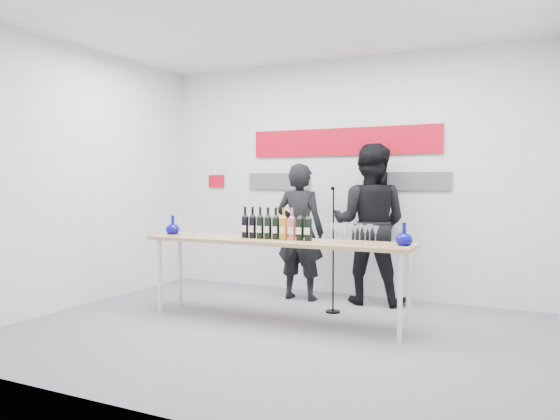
{
  "coord_description": "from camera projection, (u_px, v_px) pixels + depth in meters",
  "views": [
    {
      "loc": [
        2.37,
        -4.62,
        1.45
      ],
      "look_at": [
        -0.14,
        0.46,
        1.15
      ],
      "focal_mm": 35.0,
      "sensor_mm": 36.0,
      "label": 1
    }
  ],
  "objects": [
    {
      "name": "tasting_table",
      "position": [
        276.0,
        246.0,
        5.6
      ],
      "size": [
        2.85,
        0.64,
        0.85
      ],
      "rotation": [
        0.0,
        0.0,
        0.03
      ],
      "color": "tan",
      "rests_on": "ground"
    },
    {
      "name": "ground",
      "position": [
        272.0,
        332.0,
        5.26
      ],
      "size": [
        5.0,
        5.0,
        0.0
      ],
      "primitive_type": "plane",
      "color": "slate",
      "rests_on": "ground"
    },
    {
      "name": "back_wall",
      "position": [
        343.0,
        177.0,
        6.97
      ],
      "size": [
        5.0,
        0.04,
        3.0
      ],
      "primitive_type": "cube",
      "color": "silver",
      "rests_on": "ground"
    },
    {
      "name": "decanter_right",
      "position": [
        404.0,
        234.0,
        5.08
      ],
      "size": [
        0.16,
        0.16,
        0.21
      ],
      "primitive_type": null,
      "color": "#070786",
      "rests_on": "tasting_table"
    },
    {
      "name": "wine_bottles",
      "position": [
        276.0,
        223.0,
        5.62
      ],
      "size": [
        0.8,
        0.1,
        0.33
      ],
      "rotation": [
        0.0,
        0.0,
        0.03
      ],
      "color": "black",
      "rests_on": "tasting_table"
    },
    {
      "name": "decanter_left",
      "position": [
        173.0,
        225.0,
        6.17
      ],
      "size": [
        0.16,
        0.16,
        0.21
      ],
      "primitive_type": null,
      "color": "#070786",
      "rests_on": "tasting_table"
    },
    {
      "name": "glasses_left",
      "position": [
        192.0,
        227.0,
        6.0
      ],
      "size": [
        0.37,
        0.23,
        0.18
      ],
      "color": "silver",
      "rests_on": "tasting_table"
    },
    {
      "name": "glasses_right",
      "position": [
        350.0,
        234.0,
        5.25
      ],
      "size": [
        0.57,
        0.23,
        0.18
      ],
      "color": "silver",
      "rests_on": "tasting_table"
    },
    {
      "name": "signage",
      "position": [
        338.0,
        153.0,
        6.95
      ],
      "size": [
        3.38,
        0.02,
        0.79
      ],
      "color": "#BB081B",
      "rests_on": "back_wall"
    },
    {
      "name": "presenter_left",
      "position": [
        300.0,
        232.0,
        6.66
      ],
      "size": [
        0.62,
        0.41,
        1.67
      ],
      "primitive_type": "imported",
      "rotation": [
        0.0,
        0.0,
        3.16
      ],
      "color": "black",
      "rests_on": "ground"
    },
    {
      "name": "presenter_right",
      "position": [
        370.0,
        224.0,
        6.46
      ],
      "size": [
        0.97,
        0.78,
        1.89
      ],
      "primitive_type": "imported",
      "rotation": [
        0.0,
        0.0,
        3.21
      ],
      "color": "black",
      "rests_on": "ground"
    },
    {
      "name": "mic_stand",
      "position": [
        333.0,
        274.0,
        6.0
      ],
      "size": [
        0.16,
        0.16,
        1.39
      ],
      "rotation": [
        0.0,
        0.0,
        0.29
      ],
      "color": "black",
      "rests_on": "ground"
    }
  ]
}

